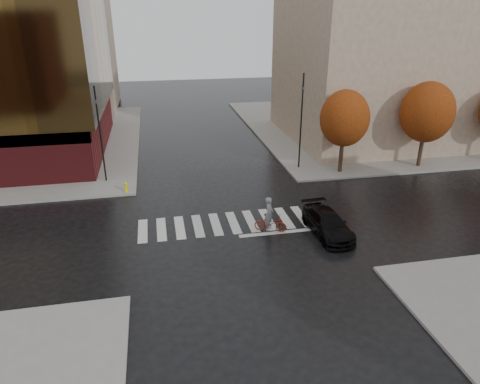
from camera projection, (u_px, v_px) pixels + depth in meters
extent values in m
plane|color=black|center=(235.00, 226.00, 25.99)|extent=(120.00, 120.00, 0.00)
cube|color=gray|center=(381.00, 124.00, 48.71)|extent=(30.00, 30.00, 0.15)
cube|color=silver|center=(233.00, 223.00, 26.44)|extent=(12.00, 3.00, 0.01)
cube|color=gray|center=(376.00, 44.00, 40.81)|extent=(16.00, 16.00, 18.00)
cube|color=gray|center=(50.00, 27.00, 52.44)|extent=(14.00, 12.00, 20.00)
cylinder|color=#312115|center=(341.00, 155.00, 33.87)|extent=(0.32, 0.32, 2.80)
ellipsoid|color=#A2390F|center=(345.00, 118.00, 32.73)|extent=(3.80, 3.80, 4.37)
cylinder|color=#312115|center=(421.00, 149.00, 35.15)|extent=(0.32, 0.32, 2.80)
ellipsoid|color=#A2390F|center=(427.00, 112.00, 33.94)|extent=(4.20, 4.20, 4.83)
imported|color=black|center=(328.00, 223.00, 24.91)|extent=(2.10, 4.67, 1.33)
imported|color=#9F240E|center=(270.00, 223.00, 25.25)|extent=(2.03, 1.36, 1.01)
imported|color=gray|center=(269.00, 214.00, 24.98)|extent=(0.74, 0.88, 2.05)
cylinder|color=black|center=(100.00, 135.00, 31.15)|extent=(0.12, 0.12, 7.11)
imported|color=black|center=(96.00, 100.00, 30.13)|extent=(0.20, 0.17, 0.89)
cylinder|color=black|center=(301.00, 122.00, 33.85)|extent=(0.12, 0.12, 7.57)
imported|color=black|center=(303.00, 87.00, 32.77)|extent=(0.17, 0.20, 0.95)
cylinder|color=#ECEF0E|center=(126.00, 188.00, 30.46)|extent=(0.24, 0.24, 0.59)
sphere|color=#ECEF0E|center=(126.00, 184.00, 30.35)|extent=(0.26, 0.26, 0.26)
cylinder|color=#4C2E1B|center=(268.00, 215.00, 27.41)|extent=(0.58, 0.58, 0.01)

